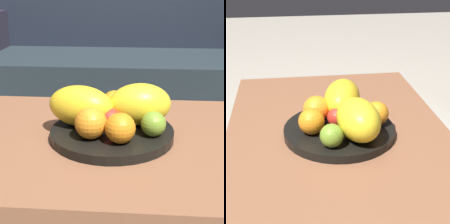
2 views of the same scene
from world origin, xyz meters
TOP-DOWN VIEW (x-y plane):
  - coffee_table at (0.00, 0.00)m, footprint 1.13×0.68m
  - fruit_bowl at (-0.04, -0.00)m, footprint 0.33×0.33m
  - melon_large_front at (0.03, 0.04)m, footprint 0.19×0.14m
  - melon_smaller_beside at (-0.13, 0.02)m, footprint 0.21×0.16m
  - orange_front at (-0.01, -0.08)m, footprint 0.08×0.08m
  - orange_left at (-0.04, 0.11)m, footprint 0.07×0.07m
  - orange_right at (-0.09, -0.06)m, footprint 0.08×0.08m
  - apple_front at (-0.04, -0.01)m, footprint 0.06×0.06m
  - apple_left at (0.07, -0.04)m, footprint 0.07×0.07m
  - banana_bunch at (-0.06, 0.06)m, footprint 0.17×0.16m

SIDE VIEW (x-z plane):
  - coffee_table at x=0.00m, z-range 0.16..0.56m
  - fruit_bowl at x=-0.04m, z-range 0.40..0.42m
  - banana_bunch at x=-0.06m, z-range 0.42..0.48m
  - apple_front at x=-0.04m, z-range 0.42..0.48m
  - apple_left at x=0.07m, z-range 0.42..0.49m
  - orange_left at x=-0.04m, z-range 0.42..0.50m
  - orange_front at x=-0.01m, z-range 0.42..0.50m
  - orange_right at x=-0.09m, z-range 0.42..0.51m
  - melon_smaller_beside at x=-0.13m, z-range 0.42..0.54m
  - melon_large_front at x=0.03m, z-range 0.42..0.54m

